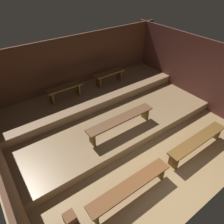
% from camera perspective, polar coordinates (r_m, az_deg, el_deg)
% --- Properties ---
extents(ground, '(7.01, 5.78, 0.08)m').
position_cam_1_polar(ground, '(6.27, 2.47, -5.69)').
color(ground, '#A78456').
extents(wall_back, '(7.01, 0.06, 2.27)m').
position_cam_1_polar(wall_back, '(7.42, -9.55, 12.05)').
color(wall_back, brown).
rests_on(wall_back, ground).
extents(wall_right, '(0.06, 5.78, 2.27)m').
position_cam_1_polar(wall_right, '(7.67, 21.93, 10.69)').
color(wall_right, brown).
rests_on(wall_right, ground).
extents(platform_lower, '(6.21, 3.33, 0.28)m').
position_cam_1_polar(platform_lower, '(6.67, -1.83, -0.65)').
color(platform_lower, '#A07F58').
rests_on(platform_lower, ground).
extents(platform_middle, '(6.21, 1.55, 0.28)m').
position_cam_1_polar(platform_middle, '(7.14, -5.93, 4.69)').
color(platform_middle, '#9D7A57').
rests_on(platform_middle, platform_lower).
extents(bench_floor_left, '(2.04, 0.33, 0.44)m').
position_cam_1_polar(bench_floor_left, '(4.59, 5.15, -20.21)').
color(bench_floor_left, brown).
rests_on(bench_floor_left, ground).
extents(bench_floor_right, '(2.04, 0.33, 0.44)m').
position_cam_1_polar(bench_floor_right, '(5.87, 22.80, -7.57)').
color(bench_floor_right, brown).
rests_on(bench_floor_right, ground).
extents(bench_lower_center, '(2.11, 0.33, 0.44)m').
position_cam_1_polar(bench_lower_center, '(5.63, 2.49, -2.38)').
color(bench_lower_center, brown).
rests_on(bench_lower_center, platform_lower).
extents(bench_middle_left, '(1.15, 0.33, 0.44)m').
position_cam_1_polar(bench_middle_left, '(6.67, -13.09, 6.14)').
color(bench_middle_left, brown).
rests_on(bench_middle_left, platform_middle).
extents(bench_middle_right, '(1.15, 0.33, 0.44)m').
position_cam_1_polar(bench_middle_right, '(7.38, -0.81, 10.31)').
color(bench_middle_right, brown).
rests_on(bench_middle_right, platform_middle).
extents(wooden_crate_floor, '(0.23, 0.23, 0.23)m').
position_cam_1_polar(wooden_crate_floor, '(4.61, -11.69, -27.16)').
color(wooden_crate_floor, brown).
rests_on(wooden_crate_floor, ground).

